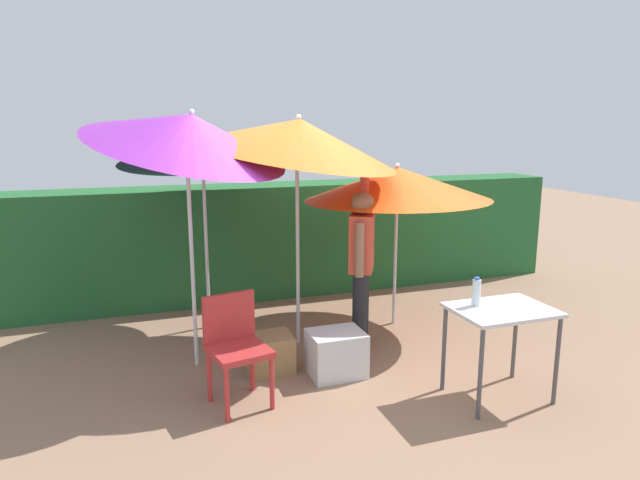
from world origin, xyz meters
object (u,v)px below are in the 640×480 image
Objects in this scene: crate_cardboard at (270,353)px; folding_table at (501,319)px; umbrella_navy at (189,132)px; cooler_box at (336,353)px; umbrella_orange at (397,184)px; umbrella_rainbow at (199,150)px; umbrella_yellow at (298,137)px; person_vendor at (362,259)px; bottle_water at (476,292)px; chair_plastic at (236,343)px.

folding_table reaches higher than crate_cardboard.
cooler_box is (1.14, -0.67, -1.96)m from umbrella_navy.
umbrella_orange is 2.32m from umbrella_navy.
umbrella_rainbow is 2.14m from umbrella_orange.
person_vendor is (0.53, -0.38, -1.17)m from umbrella_yellow.
folding_table is (1.12, -0.83, 0.48)m from cooler_box.
bottle_water is at bearing -33.25° from crate_cardboard.
umbrella_rainbow is 3.43m from folding_table.
cooler_box is (0.95, 0.21, -0.31)m from chair_plastic.
folding_table is at bearing -36.92° from bottle_water.
crate_cardboard is 1.93m from bottle_water.
umbrella_navy reaches higher than folding_table.
chair_plastic is 2.21× the size of crate_cardboard.
umbrella_orange reaches higher than cooler_box.
folding_table is at bearing -54.53° from umbrella_yellow.
folding_table is (1.20, -1.69, -1.42)m from umbrella_yellow.
umbrella_yellow is 3.14× the size of folding_table.
bottle_water is at bearing -66.66° from person_vendor.
umbrella_rainbow reaches higher than chair_plastic.
umbrella_yellow reaches higher than folding_table.
umbrella_rainbow is 1.23× the size of person_vendor.
chair_plastic is (-0.00, -1.80, -1.45)m from umbrella_rainbow.
person_vendor reaches higher than bottle_water.
umbrella_rainbow is 2.05m from person_vendor.
umbrella_yellow is at bearing 51.37° from crate_cardboard.
crate_cardboard is 1.68× the size of bottle_water.
umbrella_yellow is 1.34m from person_vendor.
crate_cardboard is at bearing -168.67° from person_vendor.
cooler_box reaches higher than crate_cardboard.
umbrella_yellow is 2.51m from folding_table.
umbrella_rainbow reaches higher than umbrella_orange.
folding_table is at bearing -36.70° from cooler_box.
umbrella_navy is at bearing 173.01° from person_vendor.
folding_table is 0.30m from bottle_water.
cooler_box is (0.94, -1.59, -1.75)m from umbrella_rainbow.
bottle_water reaches higher than chair_plastic.
umbrella_orange is at bearing 90.96° from folding_table.
chair_plastic is (-2.03, -1.23, -1.08)m from umbrella_orange.
person_vendor reaches higher than crate_cardboard.
chair_plastic is 2.16m from folding_table.
chair_plastic is (-0.86, -1.06, -1.59)m from umbrella_yellow.
crate_cardboard is (0.39, -1.32, -1.79)m from umbrella_rainbow.
folding_table is (0.68, -1.31, -0.26)m from person_vendor.
umbrella_yellow is at bearing 50.97° from chair_plastic.
umbrella_navy is (-2.22, -0.36, 0.57)m from umbrella_orange.
umbrella_navy is 1.88m from chair_plastic.
umbrella_yellow is at bearing -40.69° from umbrella_rainbow.
person_vendor is 1.60m from chair_plastic.
chair_plastic is 2.00m from bottle_water.
chair_plastic is at bearing -129.03° from umbrella_yellow.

